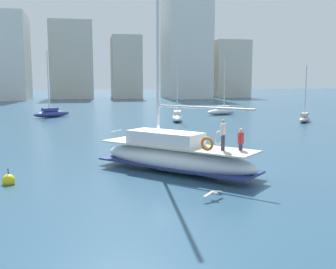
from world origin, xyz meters
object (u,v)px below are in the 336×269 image
Objects in this scene: moored_sloop_near at (177,116)px; moored_cutter_left at (305,118)px; moored_sloop_far at (222,111)px; seagull at (213,193)px; main_sailboat at (175,155)px; mooring_buoy at (9,180)px; moored_catamaran at (52,113)px.

moored_cutter_left is (14.87, -4.19, -0.08)m from moored_sloop_near.
seagull is at bearing -110.32° from moored_sloop_far.
main_sailboat is at bearing -133.65° from moored_cutter_left.
moored_sloop_near is 11.59m from moored_sloop_far.
moored_cutter_left reaches higher than seagull.
mooring_buoy is at bearing 153.09° from seagull.
moored_sloop_far is 13.47m from moored_cutter_left.
main_sailboat reaches higher than moored_cutter_left.
moored_sloop_far is at bearing 66.20° from main_sailboat.
main_sailboat is 1.62× the size of moored_sloop_far.
main_sailboat is 36.44m from moored_catamaran.
main_sailboat is 1.48× the size of moored_catamaran.
mooring_buoy is at bearing -141.91° from moored_cutter_left.
moored_sloop_near is at bearing 61.46° from mooring_buoy.
moored_sloop_far is 8.97× the size of mooring_buoy.
main_sailboat is 8.57m from mooring_buoy.
moored_catamaran is at bearing 90.76° from mooring_buoy.
moored_sloop_far is at bearing 41.91° from moored_sloop_near.
moored_cutter_left is at bearing -22.96° from moored_catamaran.
moored_sloop_far is 42.53m from seagull.
moored_sloop_far reaches higher than mooring_buoy.
moored_catamaran is 8.51× the size of seagull.
main_sailboat is 5.55m from seagull.
mooring_buoy reaches higher than seagull.
moored_sloop_near reaches higher than moored_cutter_left.
moored_sloop_far is 1.20× the size of moored_cutter_left.
moored_cutter_left is 6.50× the size of seagull.
moored_sloop_far is (15.16, 34.38, -0.33)m from main_sailboat.
seagull is at bearing -26.91° from mooring_buoy.
moored_sloop_far reaches higher than seagull.
moored_sloop_near is 32.72m from seagull.
moored_catamaran is at bearing 150.76° from moored_sloop_near.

